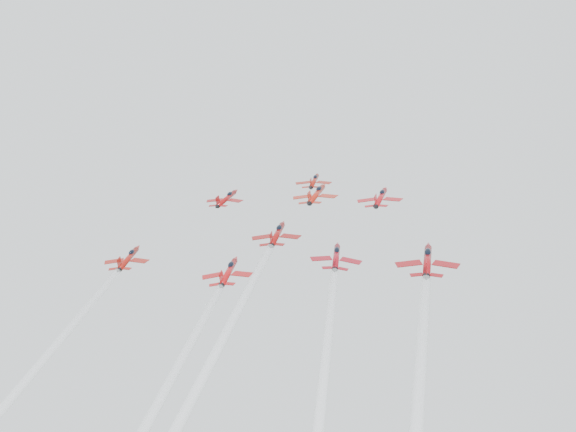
# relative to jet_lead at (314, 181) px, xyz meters

# --- Properties ---
(jet_lead) EXTENTS (8.80, 11.33, 6.95)m
(jet_lead) POSITION_rel_jet_lead_xyz_m (0.00, 0.00, 0.00)
(jet_lead) COLOR #9C1A0E
(jet_row2_left) EXTENTS (9.06, 11.66, 7.15)m
(jet_row2_left) POSITION_rel_jet_lead_xyz_m (-18.86, -9.13, -5.12)
(jet_row2_left) COLOR maroon
(jet_row2_center) EXTENTS (10.48, 13.49, 8.27)m
(jet_row2_center) POSITION_rel_jet_lead_xyz_m (2.04, -8.72, -4.87)
(jet_row2_center) COLOR #B31F11
(jet_row2_right) EXTENTS (9.85, 12.68, 7.78)m
(jet_row2_right) POSITION_rel_jet_lead_xyz_m (16.47, -12.09, -6.77)
(jet_row2_right) COLOR #B11017
(jet_center) EXTENTS (9.74, 92.79, 52.79)m
(jet_center) POSITION_rel_jet_lead_xyz_m (-2.15, -69.91, -39.27)
(jet_center) COLOR maroon
(jet_rear_right) EXTENTS (8.93, 85.10, 48.41)m
(jet_rear_right) POSITION_rel_jet_lead_xyz_m (10.60, -76.17, -42.77)
(jet_rear_right) COLOR maroon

